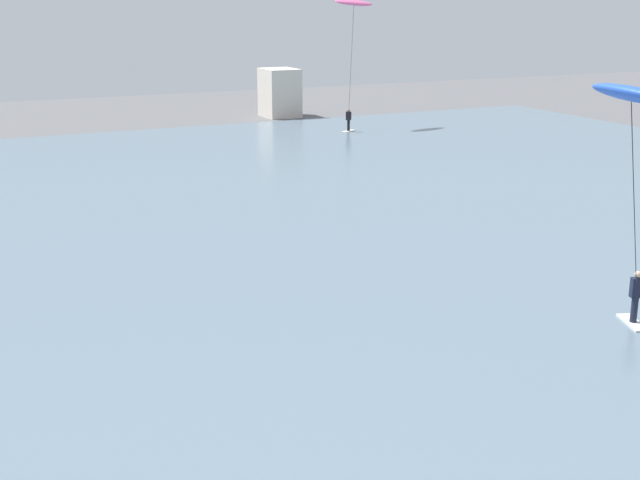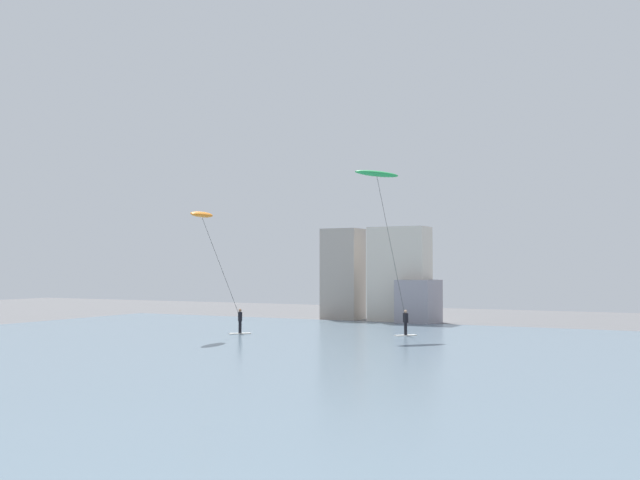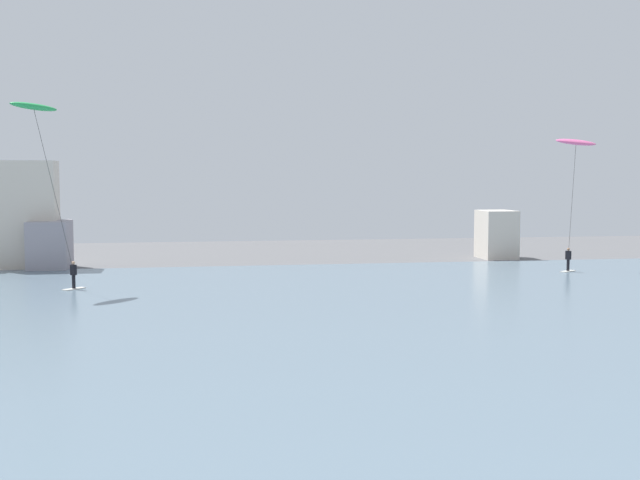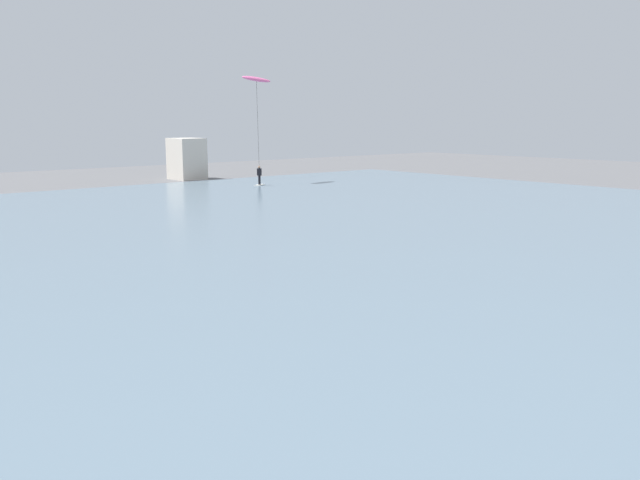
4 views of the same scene
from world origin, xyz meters
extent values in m
cube|color=slate|center=(0.00, 30.60, 0.05)|extent=(84.00, 52.00, 0.10)
cube|color=beige|center=(-16.30, 58.41, 3.88)|extent=(4.80, 2.56, 7.77)
cube|color=gray|center=(-14.34, 57.54, 1.74)|extent=(2.75, 3.75, 3.47)
cube|color=beige|center=(20.17, 59.56, 1.94)|extent=(2.66, 3.17, 3.89)
cube|color=silver|center=(-11.14, 46.06, 0.13)|extent=(1.27, 1.33, 0.06)
cylinder|color=black|center=(-11.14, 46.06, 0.55)|extent=(0.20, 0.20, 0.78)
cube|color=black|center=(-11.14, 46.06, 1.24)|extent=(0.40, 0.39, 0.60)
sphere|color=tan|center=(-11.14, 46.06, 1.65)|extent=(0.20, 0.20, 0.20)
cylinder|color=#333333|center=(-12.10, 46.01, 5.81)|extent=(1.95, 0.11, 9.24)
ellipsoid|color=green|center=(-13.06, 45.97, 10.58)|extent=(2.83, 2.90, 0.56)
cube|color=silver|center=(21.24, 49.32, 0.13)|extent=(1.42, 1.13, 0.06)
cylinder|color=black|center=(21.24, 49.32, 0.55)|extent=(0.20, 0.20, 0.78)
cube|color=black|center=(21.24, 49.32, 1.24)|extent=(0.37, 0.40, 0.60)
sphere|color=#9E7051|center=(21.24, 49.32, 1.65)|extent=(0.20, 0.20, 0.20)
cylinder|color=#333333|center=(22.06, 50.57, 5.06)|extent=(1.67, 2.53, 7.75)
ellipsoid|color=pink|center=(22.89, 51.82, 9.08)|extent=(3.45, 1.60, 0.82)
camera|label=1|loc=(-6.97, -5.24, 9.48)|focal=47.77mm
camera|label=2|loc=(5.65, 1.57, 4.47)|focal=41.50mm
camera|label=3|loc=(-4.46, -1.06, 6.65)|focal=44.27mm
camera|label=4|loc=(-12.29, 2.70, 5.58)|focal=37.82mm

